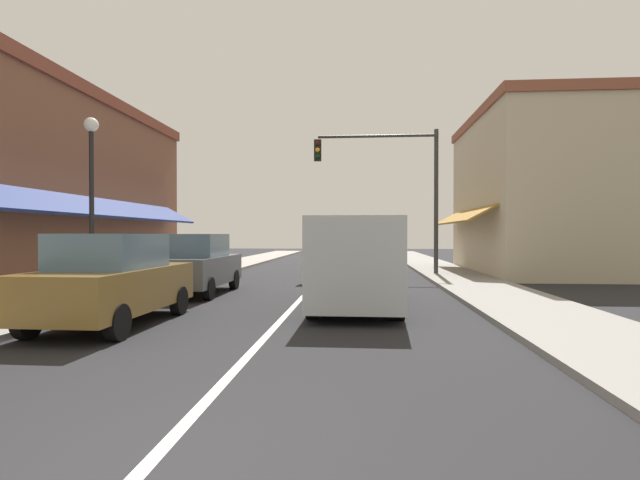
# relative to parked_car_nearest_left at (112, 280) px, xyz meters

# --- Properties ---
(ground_plane) EXTENTS (80.00, 80.00, 0.00)m
(ground_plane) POSITION_rel_parked_car_nearest_left_xyz_m (3.14, 12.08, -0.88)
(ground_plane) COLOR black
(sidewalk_left) EXTENTS (2.60, 56.00, 0.12)m
(sidewalk_left) POSITION_rel_parked_car_nearest_left_xyz_m (-2.36, 12.08, -0.82)
(sidewalk_left) COLOR gray
(sidewalk_left) RESTS_ON ground
(sidewalk_right) EXTENTS (2.60, 56.00, 0.12)m
(sidewalk_right) POSITION_rel_parked_car_nearest_left_xyz_m (8.64, 12.08, -0.82)
(sidewalk_right) COLOR gray
(sidewalk_right) RESTS_ON ground
(lane_center_stripe) EXTENTS (0.14, 52.00, 0.01)m
(lane_center_stripe) POSITION_rel_parked_car_nearest_left_xyz_m (3.14, 12.08, -0.88)
(lane_center_stripe) COLOR silver
(lane_center_stripe) RESTS_ON ground
(storefront_left_block) EXTENTS (6.93, 14.20, 6.45)m
(storefront_left_block) POSITION_rel_parked_car_nearest_left_xyz_m (-6.46, 6.08, 2.35)
(storefront_left_block) COLOR brown
(storefront_left_block) RESTS_ON ground
(storefront_right_block) EXTENTS (6.81, 10.20, 7.24)m
(storefront_right_block) POSITION_rel_parked_car_nearest_left_xyz_m (12.69, 14.08, 2.74)
(storefront_right_block) COLOR #BCAD8E
(storefront_right_block) RESTS_ON ground
(parked_car_nearest_left) EXTENTS (1.82, 4.12, 1.77)m
(parked_car_nearest_left) POSITION_rel_parked_car_nearest_left_xyz_m (0.00, 0.00, 0.00)
(parked_car_nearest_left) COLOR brown
(parked_car_nearest_left) RESTS_ON ground
(parked_car_second_left) EXTENTS (1.79, 4.10, 1.77)m
(parked_car_second_left) POSITION_rel_parked_car_nearest_left_xyz_m (-0.07, 5.07, 0.00)
(parked_car_second_left) COLOR #4C5156
(parked_car_second_left) RESTS_ON ground
(van_in_lane) EXTENTS (2.03, 5.19, 2.12)m
(van_in_lane) POSITION_rel_parked_car_nearest_left_xyz_m (4.66, 2.64, 0.27)
(van_in_lane) COLOR #B2B7BC
(van_in_lane) RESTS_ON ground
(traffic_signal_mast_arm) EXTENTS (5.23, 0.50, 6.18)m
(traffic_signal_mast_arm) POSITION_rel_parked_car_nearest_left_xyz_m (6.21, 12.02, 3.33)
(traffic_signal_mast_arm) COLOR #333333
(traffic_signal_mast_arm) RESTS_ON ground
(street_lamp_left_near) EXTENTS (0.36, 0.36, 4.71)m
(street_lamp_left_near) POSITION_rel_parked_car_nearest_left_xyz_m (-2.02, 2.88, 2.30)
(street_lamp_left_near) COLOR black
(street_lamp_left_near) RESTS_ON ground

